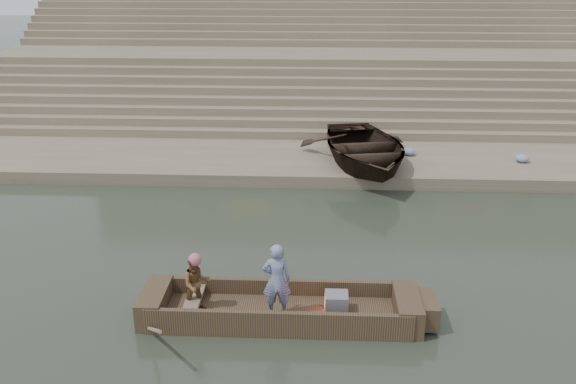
# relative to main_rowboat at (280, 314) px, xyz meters

# --- Properties ---
(ground) EXTENTS (120.00, 120.00, 0.00)m
(ground) POSITION_rel_main_rowboat_xyz_m (2.58, 1.33, -0.11)
(ground) COLOR #2B3628
(ground) RESTS_ON ground
(lower_landing) EXTENTS (32.00, 4.00, 0.40)m
(lower_landing) POSITION_rel_main_rowboat_xyz_m (2.58, 9.33, 0.09)
(lower_landing) COLOR gray
(lower_landing) RESTS_ON ground
(mid_landing) EXTENTS (32.00, 3.00, 2.80)m
(mid_landing) POSITION_rel_main_rowboat_xyz_m (2.58, 16.83, 1.29)
(mid_landing) COLOR gray
(mid_landing) RESTS_ON ground
(upper_landing) EXTENTS (32.00, 3.00, 5.20)m
(upper_landing) POSITION_rel_main_rowboat_xyz_m (2.58, 23.83, 2.49)
(upper_landing) COLOR gray
(upper_landing) RESTS_ON ground
(ghat_steps) EXTENTS (32.00, 11.00, 5.20)m
(ghat_steps) POSITION_rel_main_rowboat_xyz_m (2.58, 18.52, 1.69)
(ghat_steps) COLOR gray
(ghat_steps) RESTS_ON ground
(main_rowboat) EXTENTS (5.00, 1.30, 0.22)m
(main_rowboat) POSITION_rel_main_rowboat_xyz_m (0.00, 0.00, 0.00)
(main_rowboat) COLOR brown
(main_rowboat) RESTS_ON ground
(rowboat_trim) EXTENTS (6.04, 2.63, 1.86)m
(rowboat_trim) POSITION_rel_main_rowboat_xyz_m (0.21, -0.01, 0.20)
(rowboat_trim) COLOR brown
(rowboat_trim) RESTS_ON ground
(standing_man) EXTENTS (0.59, 0.42, 1.55)m
(standing_man) POSITION_rel_main_rowboat_xyz_m (-0.05, -0.16, 0.89)
(standing_man) COLOR navy
(standing_man) RESTS_ON main_rowboat
(rowing_man) EXTENTS (0.71, 0.64, 1.19)m
(rowing_man) POSITION_rel_main_rowboat_xyz_m (-1.66, -0.06, 0.71)
(rowing_man) COLOR #216428
(rowing_man) RESTS_ON main_rowboat
(television) EXTENTS (0.46, 0.42, 0.40)m
(television) POSITION_rel_main_rowboat_xyz_m (1.12, 0.00, 0.31)
(television) COLOR slate
(television) RESTS_ON main_rowboat
(beached_rowboat) EXTENTS (4.62, 5.82, 1.09)m
(beached_rowboat) POSITION_rel_main_rowboat_xyz_m (2.26, 8.69, 0.83)
(beached_rowboat) COLOR #2D2116
(beached_rowboat) RESTS_ON lower_landing
(cloth_bundles) EXTENTS (4.12, 1.02, 0.26)m
(cloth_bundles) POSITION_rel_main_rowboat_xyz_m (5.72, 9.40, 0.42)
(cloth_bundles) COLOR #3F5999
(cloth_bundles) RESTS_ON lower_landing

